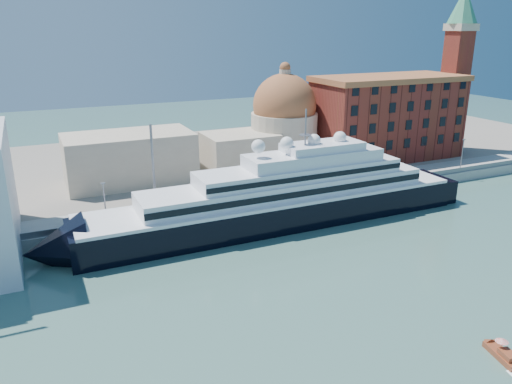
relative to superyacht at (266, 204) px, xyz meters
name	(u,v)px	position (x,y,z in m)	size (l,w,h in m)	color
ground	(329,275)	(0.32, -23.00, -4.64)	(400.00, 400.00, 0.00)	#3A655C
quay	(245,203)	(0.32, 11.00, -3.39)	(180.00, 10.00, 2.50)	gray
land	(189,161)	(0.32, 52.00, -3.64)	(260.00, 72.00, 2.00)	slate
quay_fence	(254,201)	(0.32, 6.50, -1.54)	(180.00, 0.10, 1.20)	slate
superyacht	(266,204)	(0.00, 0.00, 0.00)	(89.99, 12.48, 26.89)	black
water_taxi	(503,354)	(7.78, -50.07, -4.04)	(2.83, 5.52, 2.50)	brown
warehouse	(387,117)	(52.32, 29.00, 9.15)	(43.00, 19.00, 23.25)	maroon
campanile	(457,60)	(76.32, 29.00, 24.11)	(8.40, 8.40, 47.00)	maroon
church	(231,137)	(6.71, 34.72, 6.27)	(66.00, 18.00, 25.50)	beige
lamp_posts	(191,175)	(-12.35, 9.27, 5.20)	(120.80, 2.40, 18.00)	slate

